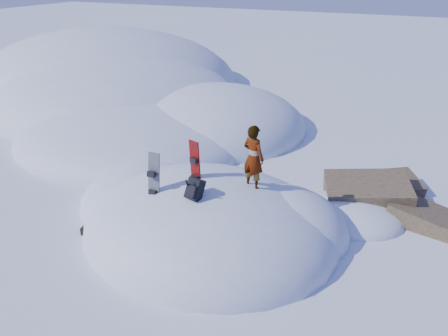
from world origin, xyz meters
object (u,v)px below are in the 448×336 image
at_px(snowboard_red, 195,171).
at_px(person, 253,158).
at_px(backpack, 194,189).
at_px(snowboard_dark, 153,185).

bearing_deg(snowboard_red, person, 28.85).
bearing_deg(backpack, snowboard_dark, -163.22).
xyz_separation_m(snowboard_red, backpack, (0.47, -0.91, -0.01)).
height_order(snowboard_red, snowboard_dark, snowboard_red).
height_order(snowboard_dark, backpack, snowboard_dark).
distance_m(snowboard_dark, person, 2.59).
distance_m(snowboard_red, backpack, 1.02).
relative_size(snowboard_dark, backpack, 2.78).
bearing_deg(backpack, person, 66.07).
distance_m(snowboard_red, snowboard_dark, 1.18).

